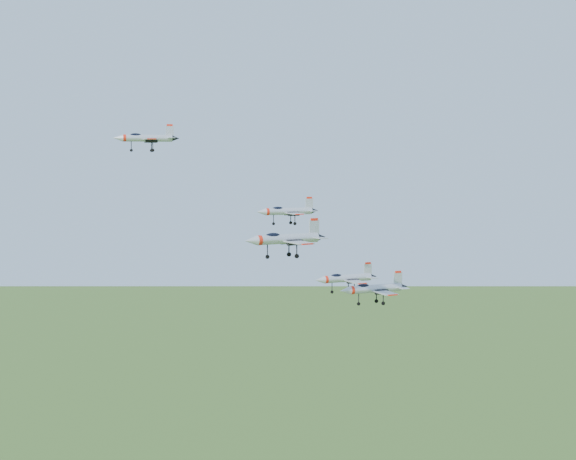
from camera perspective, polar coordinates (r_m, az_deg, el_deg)
name	(u,v)px	position (r m, az deg, el deg)	size (l,w,h in m)	color
jet_lead	(146,138)	(143.32, -10.09, 6.46)	(11.61, 9.57, 3.10)	#B0B5BE
jet_left_high	(287,211)	(132.39, -0.08, 1.35)	(10.91, 8.97, 2.92)	#B0B5BE
jet_right_high	(285,239)	(113.89, -0.20, -0.62)	(13.09, 10.95, 3.50)	#B0B5BE
jet_left_low	(346,278)	(144.22, 4.11, -3.43)	(12.56, 10.41, 3.36)	#B0B5BE
jet_right_low	(373,288)	(128.11, 6.10, -4.16)	(12.26, 10.14, 3.28)	#B0B5BE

